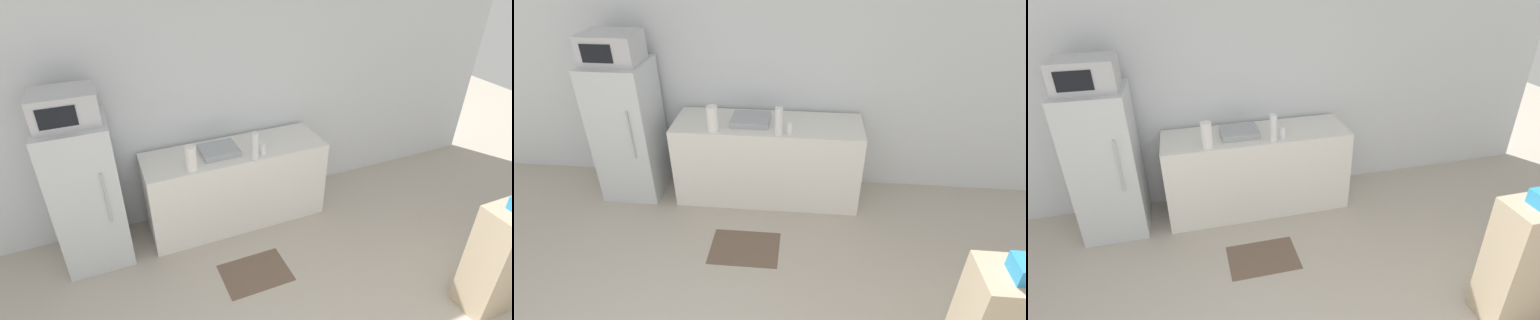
{
  "view_description": "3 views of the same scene",
  "coord_description": "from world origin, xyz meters",
  "views": [
    {
      "loc": [
        -0.95,
        -0.51,
        3.0
      ],
      "look_at": [
        0.22,
        2.26,
        1.2
      ],
      "focal_mm": 28.0,
      "sensor_mm": 36.0,
      "label": 1
    },
    {
      "loc": [
        0.66,
        -0.7,
        2.76
      ],
      "look_at": [
        0.39,
        2.11,
        1.02
      ],
      "focal_mm": 28.0,
      "sensor_mm": 36.0,
      "label": 2
    },
    {
      "loc": [
        -0.4,
        -0.8,
        2.65
      ],
      "look_at": [
        0.38,
        2.18,
        1.0
      ],
      "focal_mm": 28.0,
      "sensor_mm": 36.0,
      "label": 3
    }
  ],
  "objects": [
    {
      "name": "counter",
      "position": [
        0.29,
        3.01,
        0.46
      ],
      "size": [
        1.97,
        0.63,
        0.91
      ],
      "primitive_type": "cube",
      "color": "silver",
      "rests_on": "ground_plane"
    },
    {
      "name": "shelf_cabinet",
      "position": [
        2.09,
        0.97,
        0.53
      ],
      "size": [
        0.83,
        0.34,
        1.06
      ],
      "primitive_type": "cube",
      "color": "tan",
      "rests_on": "ground_plane"
    },
    {
      "name": "wall_back",
      "position": [
        0.0,
        3.38,
        1.3
      ],
      "size": [
        8.0,
        0.06,
        2.6
      ],
      "primitive_type": "cube",
      "color": "silver",
      "rests_on": "ground_plane"
    },
    {
      "name": "kitchen_rug",
      "position": [
        0.15,
        2.1,
        0.0
      ],
      "size": [
        0.66,
        0.48,
        0.01
      ],
      "primitive_type": "cube",
      "color": "brown",
      "rests_on": "ground_plane"
    },
    {
      "name": "sink_basin",
      "position": [
        0.11,
        3.0,
        0.94
      ],
      "size": [
        0.39,
        0.33,
        0.06
      ],
      "primitive_type": "cube",
      "color": "#9EA3A8",
      "rests_on": "counter"
    },
    {
      "name": "paper_towel_roll",
      "position": [
        -0.24,
        2.78,
        1.04
      ],
      "size": [
        0.11,
        0.11,
        0.26
      ],
      "primitive_type": "cylinder",
      "color": "white",
      "rests_on": "counter"
    },
    {
      "name": "bottle_short",
      "position": [
        0.52,
        2.8,
        0.97
      ],
      "size": [
        0.06,
        0.06,
        0.12
      ],
      "primitive_type": "cylinder",
      "color": "silver",
      "rests_on": "counter"
    },
    {
      "name": "microwave",
      "position": [
        -1.23,
        2.98,
        1.66
      ],
      "size": [
        0.54,
        0.42,
        0.29
      ],
      "color": "#BCBCC1",
      "rests_on": "refrigerator"
    },
    {
      "name": "bottle_tall",
      "position": [
        0.42,
        2.76,
        1.06
      ],
      "size": [
        0.08,
        0.08,
        0.29
      ],
      "primitive_type": "cylinder",
      "color": "silver",
      "rests_on": "counter"
    },
    {
      "name": "refrigerator",
      "position": [
        -1.23,
        2.98,
        0.76
      ],
      "size": [
        0.62,
        0.62,
        1.52
      ],
      "color": "silver",
      "rests_on": "ground_plane"
    }
  ]
}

